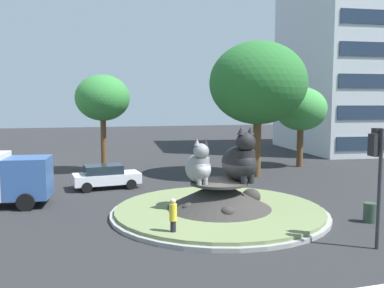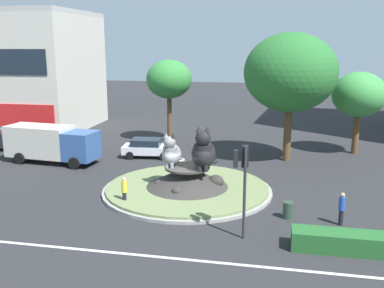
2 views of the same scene
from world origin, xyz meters
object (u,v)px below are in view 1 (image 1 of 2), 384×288
pedestrian_yellow_shirt (173,218)px  litter_bin (370,213)px  office_tower (376,46)px  traffic_light_mast (377,161)px  broadleaf_tree_behind_island (301,109)px  cat_statue_black (240,161)px  third_tree_left (103,98)px  second_tree_near_tower (258,83)px  hatchback_near_shophouse (106,176)px  cat_statue_grey (199,166)px

pedestrian_yellow_shirt → litter_bin: bearing=-18.1°
office_tower → traffic_light_mast: bearing=-123.8°
pedestrian_yellow_shirt → broadleaf_tree_behind_island: bearing=28.9°
office_tower → pedestrian_yellow_shirt: office_tower is taller
cat_statue_black → broadleaf_tree_behind_island: broadleaf_tree_behind_island is taller
traffic_light_mast → third_tree_left: 21.93m
cat_statue_black → office_tower: bearing=123.4°
second_tree_near_tower → hatchback_near_shophouse: bearing=-174.1°
cat_statue_black → broadleaf_tree_behind_island: 16.73m
hatchback_near_shophouse → traffic_light_mast: bearing=-63.2°
cat_statue_black → litter_bin: cat_statue_black is taller
second_tree_near_tower → broadleaf_tree_behind_island: bearing=31.4°
cat_statue_grey → cat_statue_black: cat_statue_black is taller
office_tower → hatchback_near_shophouse: (-32.31, -14.21, -11.44)m
hatchback_near_shophouse → litter_bin: size_ratio=4.84×
hatchback_near_shophouse → second_tree_near_tower: bearing=0.1°
traffic_light_mast → hatchback_near_shophouse: size_ratio=1.04×
cat_statue_black → second_tree_near_tower: second_tree_near_tower is taller
third_tree_left → hatchback_near_shophouse: third_tree_left is taller
second_tree_near_tower → cat_statue_black: bearing=-119.5°
office_tower → hatchback_near_shophouse: bearing=-150.3°
third_tree_left → traffic_light_mast: bearing=-66.7°
cat_statue_grey → broadleaf_tree_behind_island: 18.05m
cat_statue_black → traffic_light_mast: (2.90, -5.97, 0.71)m
cat_statue_black → office_tower: 35.71m
office_tower → broadleaf_tree_behind_island: office_tower is taller
cat_statue_grey → litter_bin: bearing=64.3°
second_tree_near_tower → litter_bin: bearing=-90.1°
hatchback_near_shophouse → cat_statue_black: bearing=-58.7°
hatchback_near_shophouse → broadleaf_tree_behind_island: bearing=9.5°
third_tree_left → pedestrian_yellow_shirt: (1.62, -16.99, -4.95)m
cat_statue_grey → litter_bin: (7.21, -3.28, -1.96)m
third_tree_left → hatchback_near_shophouse: bearing=-92.6°
cat_statue_black → pedestrian_yellow_shirt: cat_statue_black is taller
traffic_light_mast → hatchback_near_shophouse: (-8.89, 13.89, -2.53)m
office_tower → second_tree_near_tower: 25.44m
traffic_light_mast → office_tower: 37.65m
pedestrian_yellow_shirt → litter_bin: 9.23m
traffic_light_mast → pedestrian_yellow_shirt: size_ratio=2.69×
traffic_light_mast → third_tree_left: (-8.62, 20.01, 2.53)m
third_tree_left → pedestrian_yellow_shirt: bearing=-84.6°
cat_statue_grey → third_tree_left: bearing=-166.5°
cat_statue_black → pedestrian_yellow_shirt: size_ratio=1.65×
cat_statue_grey → traffic_light_mast: traffic_light_mast is taller
traffic_light_mast → second_tree_near_tower: (2.24, 15.04, 3.60)m
second_tree_near_tower → pedestrian_yellow_shirt: (-9.23, -12.02, -6.02)m
cat_statue_grey → cat_statue_black: 2.10m
cat_statue_black → broadleaf_tree_behind_island: bearing=132.5°
litter_bin → cat_statue_grey: bearing=155.5°
traffic_light_mast → pedestrian_yellow_shirt: 8.00m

